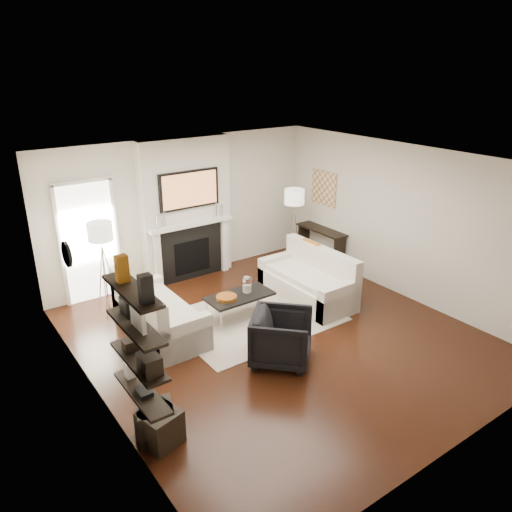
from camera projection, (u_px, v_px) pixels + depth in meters
room_envelope at (280, 256)px, 7.23m from camera, size 6.00×6.00×6.00m
chimney_breast at (186, 210)px, 9.41m from camera, size 1.80×0.25×2.70m
fireplace_surround at (192, 253)px, 9.61m from camera, size 1.30×0.02×1.04m
firebox at (192, 257)px, 9.63m from camera, size 0.75×0.02×0.65m
mantel_pilaster_l at (158, 260)px, 9.19m from camera, size 0.12×0.08×1.10m
mantel_pilaster_r at (224, 245)px, 9.96m from camera, size 0.12×0.08×1.10m
mantel_shelf at (192, 224)px, 9.35m from camera, size 1.70×0.18×0.07m
tv_body at (189, 190)px, 9.13m from camera, size 1.20×0.06×0.70m
tv_screen at (190, 190)px, 9.10m from camera, size 1.10×0.00×0.62m
candlestick_l_tall at (164, 220)px, 8.99m from camera, size 0.04×0.04×0.30m
candlestick_l_short at (157, 223)px, 8.94m from camera, size 0.04×0.04×0.24m
candlestick_r_tall at (216, 210)px, 9.59m from camera, size 0.04×0.04×0.30m
candlestick_r_short at (222, 210)px, 9.67m from camera, size 0.04×0.04×0.24m
hallway_panel at (89, 243)px, 8.60m from camera, size 0.90×0.02×2.10m
door_trim_l at (61, 249)px, 8.33m from camera, size 0.06×0.06×2.16m
door_trim_r at (116, 238)px, 8.84m from camera, size 0.06×0.06×2.16m
door_trim_top at (81, 182)px, 8.19m from camera, size 1.02×0.06×0.06m
rug at (253, 318)px, 8.28m from camera, size 2.60×2.00×0.01m
loveseat_left_base at (160, 322)px, 7.73m from camera, size 0.85×1.80×0.42m
loveseat_left_back at (138, 309)px, 7.43m from camera, size 0.18×1.80×0.80m
loveseat_left_arm_n at (184, 339)px, 7.08m from camera, size 0.85×0.18×0.60m
loveseat_left_arm_s at (139, 298)px, 8.31m from camera, size 0.85×0.18×0.60m
loveseat_left_cushion at (162, 306)px, 7.66m from camera, size 0.63×1.44×0.10m
pillow_left_orange at (129, 290)px, 7.59m from camera, size 0.10×0.42×0.42m
pillow_left_charcoal at (145, 305)px, 7.13m from camera, size 0.10×0.40×0.40m
loveseat_right_base at (307, 289)px, 8.83m from camera, size 0.85×1.80×0.42m
loveseat_right_back at (321, 268)px, 8.90m from camera, size 0.18×1.80×0.80m
loveseat_right_arm_n at (339, 301)px, 8.18m from camera, size 0.85×0.18×0.60m
loveseat_right_arm_s at (279, 270)px, 9.41m from camera, size 0.85×0.18×0.60m
loveseat_right_cushion at (305, 276)px, 8.71m from camera, size 0.63×1.44×0.10m
pillow_right_orange at (311, 253)px, 9.05m from camera, size 0.10×0.42×0.42m
pillow_right_charcoal at (334, 264)px, 8.60m from camera, size 0.10×0.40×0.40m
coffee_table at (240, 296)px, 8.14m from camera, size 1.10×0.55×0.04m
coffee_leg_nw at (221, 321)px, 7.78m from camera, size 0.02×0.02×0.38m
coffee_leg_ne at (272, 304)px, 8.32m from camera, size 0.02×0.02×0.38m
coffee_leg_sw at (207, 311)px, 8.11m from camera, size 0.02×0.02×0.38m
coffee_leg_se at (257, 295)px, 8.65m from camera, size 0.02×0.02×0.38m
hurricane_glass at (247, 285)px, 8.16m from camera, size 0.15×0.15×0.26m
hurricane_candle at (247, 288)px, 8.19m from camera, size 0.10×0.10×0.14m
copper_bowl at (227, 297)px, 7.99m from camera, size 0.34×0.34×0.06m
armchair at (282, 335)px, 6.96m from camera, size 1.09×1.09×0.82m
lamp_left_post at (106, 280)px, 8.24m from camera, size 0.02×0.02×1.20m
lamp_left_shade at (100, 231)px, 7.93m from camera, size 0.40×0.40×0.30m
lamp_left_leg_a at (112, 278)px, 8.30m from camera, size 0.25×0.02×1.23m
lamp_left_leg_b at (101, 279)px, 8.29m from camera, size 0.14×0.22×1.23m
lamp_left_leg_c at (105, 283)px, 8.14m from camera, size 0.14×0.22×1.23m
lamp_right_post at (293, 237)px, 10.25m from camera, size 0.02×0.02×1.20m
lamp_right_shade at (294, 197)px, 9.94m from camera, size 0.40×0.40×0.30m
lamp_right_leg_a at (297, 236)px, 10.31m from camera, size 0.25×0.02×1.23m
lamp_right_leg_b at (288, 236)px, 10.29m from camera, size 0.14×0.22×1.23m
lamp_right_leg_c at (294, 239)px, 10.15m from camera, size 0.14×0.22×1.23m
console_top at (322, 230)px, 10.27m from camera, size 0.35×1.20×0.04m
console_leg_n at (339, 255)px, 9.99m from camera, size 0.30×0.04×0.71m
console_leg_s at (304, 240)px, 10.82m from camera, size 0.30×0.04×0.71m
wall_art at (324, 188)px, 10.18m from camera, size 0.03×0.70×0.70m
shelf_bottom at (142, 393)px, 5.30m from camera, size 0.25×1.00×0.03m
shelf_lower at (139, 361)px, 5.15m from camera, size 0.25×1.00×0.04m
shelf_upper at (135, 327)px, 5.00m from camera, size 0.25×1.00×0.04m
shelf_top at (132, 291)px, 4.86m from camera, size 0.25×1.00×0.04m
decor_magfile_a at (146, 289)px, 4.52m from camera, size 0.12×0.10×0.28m
decor_magfile_b at (122, 269)px, 4.96m from camera, size 0.12×0.10×0.28m
decor_frame_a at (138, 319)px, 4.89m from camera, size 0.04×0.30×0.22m
decor_frame_b at (125, 307)px, 5.16m from camera, size 0.04×0.22×0.18m
decor_wine_rack at (150, 364)px, 4.89m from camera, size 0.18×0.25×0.20m
decor_box_small at (130, 345)px, 5.28m from camera, size 0.15×0.12×0.12m
decor_books at (144, 392)px, 5.24m from camera, size 0.14×0.20×0.05m
decor_box_tall at (130, 370)px, 5.50m from camera, size 0.10×0.10×0.18m
clock_rim at (67, 254)px, 6.31m from camera, size 0.04×0.34×0.34m
clock_face at (69, 254)px, 6.32m from camera, size 0.01×0.29×0.29m
ottoman_near at (156, 421)px, 5.62m from camera, size 0.51×0.51×0.40m
ottoman_far at (160, 427)px, 5.53m from camera, size 0.49×0.49×0.40m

